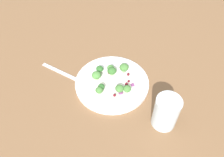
# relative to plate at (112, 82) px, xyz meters

# --- Properties ---
(ground_plane) EXTENTS (1.80, 1.80, 0.02)m
(ground_plane) POSITION_rel_plate_xyz_m (0.01, 0.01, -0.02)
(ground_plane) COLOR brown
(plate) EXTENTS (0.23, 0.23, 0.02)m
(plate) POSITION_rel_plate_xyz_m (0.00, 0.00, 0.00)
(plate) COLOR white
(plate) RESTS_ON ground_plane
(dressing_pool) EXTENTS (0.13, 0.13, 0.00)m
(dressing_pool) POSITION_rel_plate_xyz_m (0.00, 0.00, 0.00)
(dressing_pool) COLOR white
(dressing_pool) RESTS_ON plate
(broccoli_floret_0) EXTENTS (0.02, 0.02, 0.02)m
(broccoli_floret_0) POSITION_rel_plate_xyz_m (-0.06, 0.00, 0.02)
(broccoli_floret_0) COLOR #8EB77A
(broccoli_floret_0) RESTS_ON plate
(broccoli_floret_1) EXTENTS (0.03, 0.03, 0.03)m
(broccoli_floret_1) POSITION_rel_plate_xyz_m (-0.00, -0.05, 0.03)
(broccoli_floret_1) COLOR #8EB77A
(broccoli_floret_1) RESTS_ON plate
(broccoli_floret_2) EXTENTS (0.03, 0.03, 0.03)m
(broccoli_floret_2) POSITION_rel_plate_xyz_m (-0.05, 0.02, 0.02)
(broccoli_floret_2) COLOR #ADD18E
(broccoli_floret_2) RESTS_ON plate
(broccoli_floret_3) EXTENTS (0.02, 0.02, 0.02)m
(broccoli_floret_3) POSITION_rel_plate_xyz_m (0.03, -0.03, 0.02)
(broccoli_floret_3) COLOR #9EC684
(broccoli_floret_3) RESTS_ON plate
(broccoli_floret_4) EXTENTS (0.02, 0.02, 0.02)m
(broccoli_floret_4) POSITION_rel_plate_xyz_m (0.06, -0.00, 0.02)
(broccoli_floret_4) COLOR #ADD18E
(broccoli_floret_4) RESTS_ON plate
(broccoli_floret_5) EXTENTS (0.03, 0.03, 0.03)m
(broccoli_floret_5) POSITION_rel_plate_xyz_m (0.02, -0.02, 0.03)
(broccoli_floret_5) COLOR #ADD18E
(broccoli_floret_5) RESTS_ON plate
(broccoli_floret_6) EXTENTS (0.02, 0.02, 0.02)m
(broccoli_floret_6) POSITION_rel_plate_xyz_m (-0.01, 0.06, 0.02)
(broccoli_floret_6) COLOR #9EC684
(broccoli_floret_6) RESTS_ON plate
(broccoli_floret_7) EXTENTS (0.03, 0.03, 0.03)m
(broccoli_floret_7) POSITION_rel_plate_xyz_m (0.04, 0.03, 0.02)
(broccoli_floret_7) COLOR #ADD18E
(broccoli_floret_7) RESTS_ON plate
(broccoli_floret_8) EXTENTS (0.02, 0.02, 0.02)m
(broccoli_floret_8) POSITION_rel_plate_xyz_m (-0.00, 0.05, 0.02)
(broccoli_floret_8) COLOR #ADD18E
(broccoli_floret_8) RESTS_ON plate
(cranberry_0) EXTENTS (0.01, 0.01, 0.01)m
(cranberry_0) POSITION_rel_plate_xyz_m (-0.04, -0.02, 0.01)
(cranberry_0) COLOR maroon
(cranberry_0) RESTS_ON plate
(cranberry_1) EXTENTS (0.01, 0.01, 0.01)m
(cranberry_1) POSITION_rel_plate_xyz_m (0.04, 0.02, 0.01)
(cranberry_1) COLOR #4C0A14
(cranberry_1) RESTS_ON plate
(cranberry_2) EXTENTS (0.01, 0.01, 0.01)m
(cranberry_2) POSITION_rel_plate_xyz_m (-0.05, 0.04, 0.01)
(cranberry_2) COLOR maroon
(cranberry_2) RESTS_ON plate
(cranberry_3) EXTENTS (0.01, 0.01, 0.01)m
(cranberry_3) POSITION_rel_plate_xyz_m (0.03, -0.02, 0.01)
(cranberry_3) COLOR #4C0A14
(cranberry_3) RESTS_ON plate
(cranberry_4) EXTENTS (0.01, 0.01, 0.01)m
(cranberry_4) POSITION_rel_plate_xyz_m (0.01, 0.04, 0.01)
(cranberry_4) COLOR maroon
(cranberry_4) RESTS_ON plate
(cranberry_5) EXTENTS (0.01, 0.01, 0.01)m
(cranberry_5) POSITION_rel_plate_xyz_m (-0.04, -0.03, 0.01)
(cranberry_5) COLOR maroon
(cranberry_5) RESTS_ON plate
(cranberry_6) EXTENTS (0.01, 0.01, 0.01)m
(cranberry_6) POSITION_rel_plate_xyz_m (-0.02, -0.05, 0.01)
(cranberry_6) COLOR maroon
(cranberry_6) RESTS_ON plate
(onion_bit_0) EXTENTS (0.01, 0.01, 0.00)m
(onion_bit_0) POSITION_rel_plate_xyz_m (-0.06, -0.03, 0.01)
(onion_bit_0) COLOR #843D75
(onion_bit_0) RESTS_ON plate
(onion_bit_1) EXTENTS (0.02, 0.02, 0.00)m
(onion_bit_1) POSITION_rel_plate_xyz_m (-0.05, 0.02, 0.01)
(onion_bit_1) COLOR #934C84
(onion_bit_1) RESTS_ON plate
(onion_bit_2) EXTENTS (0.01, 0.01, 0.00)m
(onion_bit_2) POSITION_rel_plate_xyz_m (0.00, 0.04, 0.01)
(onion_bit_2) COLOR #A35B93
(onion_bit_2) RESTS_ON plate
(fork) EXTENTS (0.19, 0.06, 0.01)m
(fork) POSITION_rel_plate_xyz_m (0.13, 0.08, -0.01)
(fork) COLOR silver
(fork) RESTS_ON ground_plane
(water_glass) EXTENTS (0.07, 0.07, 0.10)m
(water_glass) POSITION_rel_plate_xyz_m (-0.20, 0.00, 0.04)
(water_glass) COLOR silver
(water_glass) RESTS_ON ground_plane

